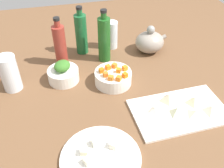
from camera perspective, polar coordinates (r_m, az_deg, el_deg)
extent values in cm
cube|color=brown|center=(101.58, 0.00, -2.83)|extent=(190.00, 190.00, 3.00)
cube|color=white|center=(96.16, 14.88, -5.87)|extent=(34.87, 21.71, 1.00)
cylinder|color=white|center=(80.18, -2.55, -16.31)|extent=(24.69, 24.69, 1.20)
cylinder|color=white|center=(107.51, -10.82, 1.98)|extent=(12.76, 12.76, 5.33)
cylinder|color=white|center=(104.17, 0.26, 1.48)|extent=(15.12, 15.12, 5.50)
ellipsoid|color=gray|center=(124.76, 8.42, 9.28)|extent=(13.69, 12.70, 10.01)
sphere|color=gray|center=(121.65, 8.71, 11.94)|extent=(3.83, 3.83, 3.83)
cylinder|color=gray|center=(126.26, 10.98, 10.01)|extent=(5.38, 2.00, 3.93)
cylinder|color=maroon|center=(114.46, -11.52, 8.36)|extent=(5.35, 5.35, 18.40)
cylinder|color=maroon|center=(109.50, -12.25, 13.12)|extent=(2.41, 2.41, 2.87)
cylinder|color=black|center=(108.64, -12.40, 14.08)|extent=(2.68, 2.68, 1.20)
cylinder|color=#1B6031|center=(121.57, -6.91, 10.99)|extent=(5.60, 5.60, 18.97)
cylinder|color=#1B6031|center=(116.83, -7.34, 15.69)|extent=(2.52, 2.52, 2.82)
cylinder|color=black|center=(116.04, -7.42, 16.60)|extent=(2.80, 2.80, 1.20)
cylinder|color=#1F5C20|center=(114.70, -1.76, 9.84)|extent=(5.54, 5.54, 20.42)
cylinder|color=#1F5C20|center=(109.46, -1.88, 15.11)|extent=(2.49, 2.49, 2.72)
cylinder|color=black|center=(108.66, -1.90, 16.05)|extent=(2.77, 2.77, 1.20)
cylinder|color=white|center=(106.38, -22.01, 2.25)|extent=(7.29, 7.29, 14.91)
cylinder|color=white|center=(125.95, -0.05, 10.96)|extent=(5.67, 5.67, 13.55)
cube|color=orange|center=(102.00, -2.38, 3.07)|extent=(2.13, 2.13, 1.80)
cube|color=orange|center=(98.04, -0.31, 1.39)|extent=(2.48, 2.48, 1.80)
cube|color=orange|center=(103.34, 2.92, 3.59)|extent=(2.23, 2.23, 1.80)
cube|color=orange|center=(103.68, -0.91, 3.78)|extent=(2.27, 2.27, 1.80)
cube|color=orange|center=(99.53, 2.96, 2.00)|extent=(2.37, 2.37, 1.80)
cube|color=orange|center=(104.63, 0.56, 4.16)|extent=(2.53, 2.53, 1.80)
cube|color=orange|center=(101.91, 1.46, 3.06)|extent=(2.34, 2.34, 1.80)
cube|color=orange|center=(97.79, 1.52, 1.26)|extent=(2.54, 2.54, 1.80)
cube|color=orange|center=(99.80, -1.45, 2.16)|extent=(1.97, 1.97, 1.80)
ellipsoid|color=#3A7528|center=(104.80, -11.12, 4.00)|extent=(9.34, 9.56, 3.96)
cube|color=white|center=(80.85, 0.31, -13.51)|extent=(3.08, 3.08, 2.20)
cube|color=#F9F1CD|center=(79.88, -6.30, -14.80)|extent=(2.60, 2.60, 2.20)
cube|color=silver|center=(81.60, -3.75, -12.93)|extent=(2.61, 2.61, 2.20)
cube|color=#F2EACC|center=(77.82, -5.46, -16.84)|extent=(2.96, 2.96, 2.20)
pyramid|color=beige|center=(93.18, 14.36, -5.82)|extent=(6.21, 6.17, 2.94)
pyramid|color=beige|center=(92.32, 9.68, -5.80)|extent=(4.93, 4.71, 2.21)
pyramid|color=beige|center=(98.85, 17.90, -3.47)|extent=(6.03, 5.72, 3.11)
pyramid|color=beige|center=(97.35, 12.49, -3.01)|extent=(5.91, 5.51, 3.18)
pyramid|color=beige|center=(94.79, 18.27, -6.24)|extent=(7.15, 6.94, 2.06)
pyramid|color=beige|center=(98.02, 21.37, -5.26)|extent=(6.77, 6.93, 2.30)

